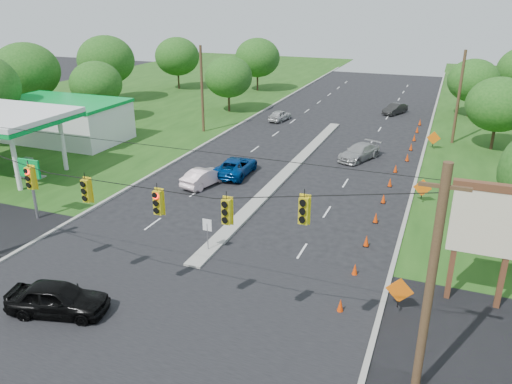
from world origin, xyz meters
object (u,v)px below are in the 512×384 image
at_px(blue_pickup, 236,166).
at_px(gas_station, 53,119).
at_px(black_sedan, 58,299).
at_px(white_sedan, 204,177).
at_px(pylon_sign, 492,227).

bearing_deg(blue_pickup, gas_station, -6.65).
bearing_deg(black_sedan, blue_pickup, -13.90).
distance_m(black_sedan, blue_pickup, 20.51).
height_order(white_sedan, blue_pickup, blue_pickup).
bearing_deg(blue_pickup, pylon_sign, 143.25).
bearing_deg(pylon_sign, gas_station, 159.69).
distance_m(gas_station, white_sedan, 19.22).
xyz_separation_m(gas_station, blue_pickup, (19.85, -1.56, -1.86)).
xyz_separation_m(gas_station, black_sedan, (19.89, -22.07, -1.79)).
height_order(gas_station, white_sedan, gas_station).
xyz_separation_m(pylon_sign, black_sedan, (-18.07, -8.03, -3.21)).
relative_size(black_sedan, blue_pickup, 0.90).
bearing_deg(pylon_sign, white_sedan, 154.21).
distance_m(white_sedan, blue_pickup, 3.37).
relative_size(gas_station, white_sedan, 4.75).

